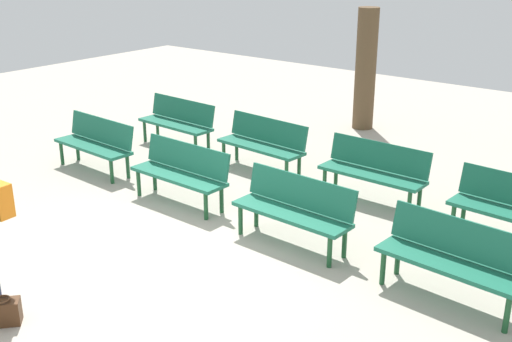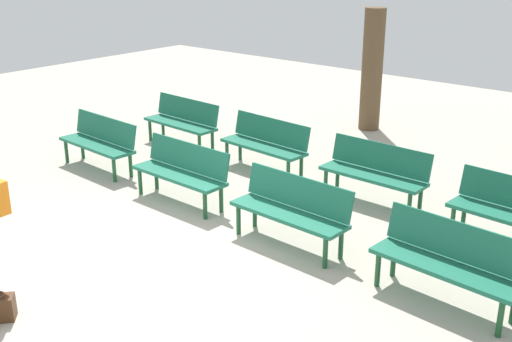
{
  "view_description": "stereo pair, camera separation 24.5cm",
  "coord_description": "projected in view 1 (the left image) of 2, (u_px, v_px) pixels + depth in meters",
  "views": [
    {
      "loc": [
        5.27,
        -4.52,
        3.64
      ],
      "look_at": [
        0.0,
        2.14,
        0.55
      ],
      "focal_mm": 44.48,
      "sensor_mm": 36.0,
      "label": 1
    },
    {
      "loc": [
        5.46,
        -4.36,
        3.64
      ],
      "look_at": [
        0.0,
        2.14,
        0.55
      ],
      "focal_mm": 44.48,
      "sensor_mm": 36.0,
      "label": 2
    }
  ],
  "objects": [
    {
      "name": "ground_plane",
      "position": [
        146.0,
        261.0,
        7.65
      ],
      "size": [
        24.0,
        24.0,
        0.0
      ],
      "primitive_type": "plane",
      "color": "#B2A899"
    },
    {
      "name": "bench_r0_c0",
      "position": [
        96.0,
        141.0,
        10.53
      ],
      "size": [
        1.62,
        0.55,
        0.87
      ],
      "rotation": [
        0.0,
        0.0,
        -0.05
      ],
      "color": "#19664C",
      "rests_on": "ground_plane"
    },
    {
      "name": "bench_r0_c1",
      "position": [
        182.0,
        170.0,
        9.21
      ],
      "size": [
        1.61,
        0.51,
        0.87
      ],
      "rotation": [
        0.0,
        0.0,
        -0.02
      ],
      "color": "#19664C",
      "rests_on": "ground_plane"
    },
    {
      "name": "bench_r0_c2",
      "position": [
        295.0,
        207.0,
        7.93
      ],
      "size": [
        1.61,
        0.53,
        0.87
      ],
      "rotation": [
        0.0,
        0.0,
        -0.03
      ],
      "color": "#19664C",
      "rests_on": "ground_plane"
    },
    {
      "name": "bench_r0_c3",
      "position": [
        454.0,
        256.0,
        6.69
      ],
      "size": [
        1.63,
        0.59,
        0.87
      ],
      "rotation": [
        0.0,
        0.0,
        -0.07
      ],
      "color": "#19664C",
      "rests_on": "ground_plane"
    },
    {
      "name": "bench_r1_c0",
      "position": [
        178.0,
        120.0,
        11.79
      ],
      "size": [
        1.62,
        0.55,
        0.87
      ],
      "rotation": [
        0.0,
        0.0,
        -0.04
      ],
      "color": "#19664C",
      "rests_on": "ground_plane"
    },
    {
      "name": "bench_r1_c1",
      "position": [
        263.0,
        141.0,
        10.52
      ],
      "size": [
        1.63,
        0.59,
        0.87
      ],
      "rotation": [
        0.0,
        0.0,
        -0.07
      ],
      "color": "#19664C",
      "rests_on": "ground_plane"
    },
    {
      "name": "bench_r1_c2",
      "position": [
        374.0,
        169.0,
        9.26
      ],
      "size": [
        1.61,
        0.5,
        0.87
      ],
      "rotation": [
        0.0,
        0.0,
        -0.01
      ],
      "color": "#19664C",
      "rests_on": "ground_plane"
    },
    {
      "name": "tree_1",
      "position": [
        366.0,
        69.0,
        12.71
      ],
      "size": [
        0.42,
        0.42,
        2.43
      ],
      "color": "brown",
      "rests_on": "ground_plane"
    },
    {
      "name": "handbag",
      "position": [
        4.0,
        312.0,
        6.36
      ],
      "size": [
        0.35,
        0.36,
        0.29
      ],
      "color": "#4C2D19",
      "rests_on": "ground_plane"
    }
  ]
}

